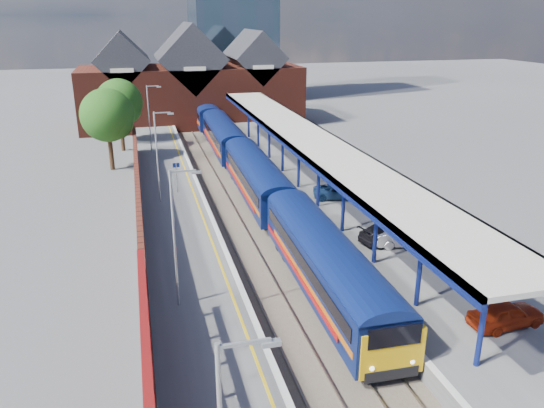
{
  "coord_description": "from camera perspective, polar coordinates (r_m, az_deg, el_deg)",
  "views": [
    {
      "loc": [
        -7.78,
        -17.71,
        14.66
      ],
      "look_at": [
        0.64,
        14.99,
        2.6
      ],
      "focal_mm": 35.0,
      "sensor_mm": 36.0,
      "label": 1
    }
  ],
  "objects": [
    {
      "name": "tree_far",
      "position": [
        62.34,
        -15.98,
        10.33
      ],
      "size": [
        5.2,
        5.2,
        8.1
      ],
      "color": "#382314",
      "rests_on": "ground"
    },
    {
      "name": "coping_left",
      "position": [
        40.37,
        -7.0,
        -0.24
      ],
      "size": [
        0.3,
        76.0,
        0.05
      ],
      "primitive_type": "cube",
      "color": "silver",
      "rests_on": "left_platform"
    },
    {
      "name": "parked_car_silver",
      "position": [
        34.19,
        14.15,
        -3.33
      ],
      "size": [
        4.17,
        2.02,
        1.32
      ],
      "primitive_type": "imported",
      "rotation": [
        0.0,
        0.0,
        1.41
      ],
      "color": "#A6A6AA",
      "rests_on": "right_platform"
    },
    {
      "name": "train",
      "position": [
        51.58,
        -3.67,
        5.55
      ],
      "size": [
        3.12,
        65.95,
        3.45
      ],
      "color": "#0B194F",
      "rests_on": "ground"
    },
    {
      "name": "yellow_line",
      "position": [
        40.31,
        -7.85,
        -0.34
      ],
      "size": [
        0.14,
        76.0,
        0.01
      ],
      "primitive_type": "cube",
      "color": "yellow",
      "rests_on": "left_platform"
    },
    {
      "name": "lamp_post_c",
      "position": [
        40.9,
        -12.1,
        5.54
      ],
      "size": [
        1.48,
        0.18,
        7.0
      ],
      "color": "#A5A8AA",
      "rests_on": "left_platform"
    },
    {
      "name": "lamp_post_b",
      "position": [
        25.65,
        -10.21,
        -2.82
      ],
      "size": [
        1.48,
        0.18,
        7.0
      ],
      "color": "#A5A8AA",
      "rests_on": "left_platform"
    },
    {
      "name": "coping_right",
      "position": [
        41.57,
        1.62,
        0.5
      ],
      "size": [
        0.3,
        76.0,
        0.05
      ],
      "primitive_type": "cube",
      "color": "silver",
      "rests_on": "right_platform"
    },
    {
      "name": "parked_car_red",
      "position": [
        27.28,
        23.86,
        -10.75
      ],
      "size": [
        3.75,
        1.73,
        1.25
      ],
      "primitive_type": "imported",
      "rotation": [
        0.0,
        0.0,
        1.64
      ],
      "color": "maroon",
      "rests_on": "right_platform"
    },
    {
      "name": "parked_car_blue",
      "position": [
        42.04,
        7.22,
        1.34
      ],
      "size": [
        4.41,
        2.88,
        1.13
      ],
      "primitive_type": "imported",
      "rotation": [
        0.0,
        0.0,
        1.3
      ],
      "color": "navy",
      "rests_on": "right_platform"
    },
    {
      "name": "ballast_bed",
      "position": [
        41.19,
        -2.61,
        -1.17
      ],
      "size": [
        6.0,
        76.0,
        0.06
      ],
      "primitive_type": "cube",
      "color": "#473D33",
      "rests_on": "ground"
    },
    {
      "name": "right_platform",
      "position": [
        42.58,
        5.31,
        0.14
      ],
      "size": [
        6.0,
        76.0,
        1.0
      ],
      "primitive_type": "cube",
      "color": "#565659",
      "rests_on": "ground"
    },
    {
      "name": "canopy",
      "position": [
        42.87,
        3.98,
        6.93
      ],
      "size": [
        4.5,
        52.0,
        4.48
      ],
      "color": "navy",
      "rests_on": "right_platform"
    },
    {
      "name": "tree_near",
      "position": [
        54.48,
        -17.14,
        8.96
      ],
      "size": [
        5.2,
        5.2,
        8.1
      ],
      "color": "#382314",
      "rests_on": "ground"
    },
    {
      "name": "platform_sign",
      "position": [
        43.49,
        -10.23,
        3.36
      ],
      "size": [
        0.55,
        0.08,
        2.5
      ],
      "color": "#A5A8AA",
      "rests_on": "left_platform"
    },
    {
      "name": "lamp_post_d",
      "position": [
        56.56,
        -12.97,
        9.32
      ],
      "size": [
        1.48,
        0.18,
        7.0
      ],
      "color": "#A5A8AA",
      "rests_on": "left_platform"
    },
    {
      "name": "left_platform",
      "position": [
        40.35,
        -10.28,
        -1.22
      ],
      "size": [
        5.0,
        76.0,
        1.0
      ],
      "primitive_type": "cube",
      "color": "#565659",
      "rests_on": "ground"
    },
    {
      "name": "ground",
      "position": [
        50.52,
        -4.96,
        2.71
      ],
      "size": [
        240.0,
        240.0,
        0.0
      ],
      "primitive_type": "plane",
      "color": "#5B5B5E",
      "rests_on": "ground"
    },
    {
      "name": "station_building",
      "position": [
        76.67,
        -8.72,
        12.54
      ],
      "size": [
        30.0,
        12.12,
        13.78
      ],
      "color": "#572016",
      "rests_on": "ground"
    },
    {
      "name": "rails",
      "position": [
        41.16,
        -2.61,
        -1.05
      ],
      "size": [
        4.51,
        76.0,
        0.14
      ],
      "color": "slate",
      "rests_on": "ground"
    },
    {
      "name": "parked_car_dark",
      "position": [
        34.61,
        12.55,
        -2.98
      ],
      "size": [
        4.57,
        2.76,
        1.24
      ],
      "primitive_type": "imported",
      "rotation": [
        0.0,
        0.0,
        1.83
      ],
      "color": "black",
      "rests_on": "right_platform"
    },
    {
      "name": "brick_wall",
      "position": [
        33.55,
        -13.99,
        -2.3
      ],
      "size": [
        0.35,
        50.0,
        3.86
      ],
      "color": "#572016",
      "rests_on": "left_platform"
    }
  ]
}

